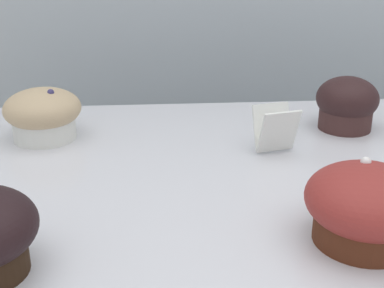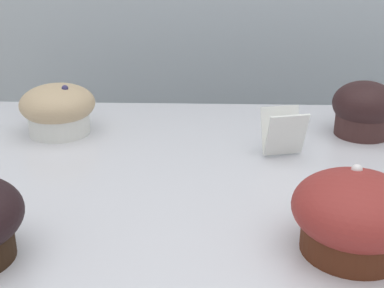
% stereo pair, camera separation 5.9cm
% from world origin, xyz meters
% --- Properties ---
extents(wall_back, '(3.20, 0.10, 1.80)m').
position_xyz_m(wall_back, '(0.00, 0.60, 0.90)').
color(wall_back, '#A8B2B7').
rests_on(wall_back, ground).
extents(muffin_back_left, '(0.09, 0.09, 0.08)m').
position_xyz_m(muffin_back_left, '(0.09, 0.19, 0.93)').
color(muffin_back_left, '#3D2422').
rests_on(muffin_back_left, display_counter).
extents(muffin_back_right, '(0.11, 0.11, 0.08)m').
position_xyz_m(muffin_back_right, '(0.01, -0.11, 0.93)').
color(muffin_back_right, '#4F2414').
rests_on(muffin_back_right, display_counter).
extents(muffin_front_left, '(0.10, 0.10, 0.07)m').
position_xyz_m(muffin_front_left, '(-0.33, 0.18, 0.92)').
color(muffin_front_left, silver).
rests_on(muffin_front_left, display_counter).
extents(price_card, '(0.06, 0.05, 0.06)m').
position_xyz_m(price_card, '(-0.03, 0.11, 0.92)').
color(price_card, white).
rests_on(price_card, display_counter).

